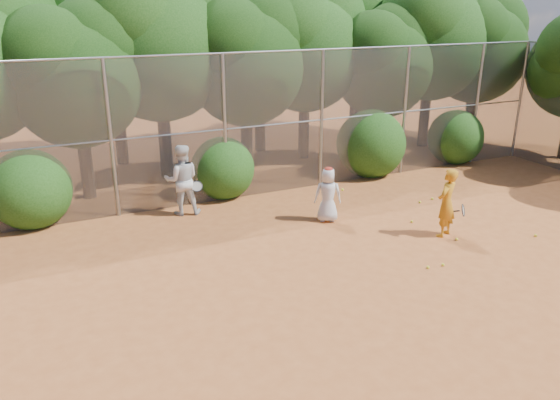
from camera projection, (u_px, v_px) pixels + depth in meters
ground at (380, 284)px, 10.74m from camera, size 80.00×80.00×0.00m
fence_back at (255, 124)px, 15.10m from camera, size 20.05×0.09×4.03m
tree_2 at (76, 69)px, 14.41m from camera, size 3.99×3.47×5.47m
tree_3 at (159, 33)px, 16.00m from camera, size 4.89×4.26×6.70m
tree_4 at (246, 54)px, 16.70m from camera, size 4.19×3.64×5.73m
tree_5 at (306, 40)px, 18.29m from camera, size 4.51×3.92×6.17m
tree_6 at (384, 58)px, 18.63m from camera, size 3.86×3.36×5.29m
tree_7 at (433, 31)px, 19.88m from camera, size 4.77×4.14×6.53m
tree_8 at (479, 43)px, 20.58m from camera, size 4.25×3.70×5.82m
tree_10 at (111, 23)px, 17.39m from camera, size 5.15×4.48×7.06m
tree_11 at (260, 35)px, 19.21m from camera, size 4.64×4.03×6.35m
tree_12 at (359, 22)px, 21.42m from camera, size 5.02×4.37×6.88m
bush_0 at (29, 186)px, 13.35m from camera, size 2.00×2.00×2.00m
bush_1 at (223, 165)px, 15.39m from camera, size 1.80×1.80×1.80m
bush_2 at (371, 141)px, 17.33m from camera, size 2.20×2.20×2.20m
bush_3 at (456, 135)px, 18.79m from camera, size 1.90×1.90×1.90m
player_yellow at (447, 203)px, 12.72m from camera, size 0.85×0.64×1.65m
player_teen at (328, 194)px, 13.65m from camera, size 0.81×0.70×1.42m
player_white at (182, 180)px, 14.04m from camera, size 1.04×0.89×1.85m
ball_0 at (412, 221)px, 13.74m from camera, size 0.07×0.07×0.07m
ball_1 at (432, 199)px, 15.34m from camera, size 0.07×0.07×0.07m
ball_2 at (428, 267)px, 11.34m from camera, size 0.07×0.07×0.07m
ball_3 at (457, 239)px, 12.70m from camera, size 0.07×0.07×0.07m
ball_4 at (443, 265)px, 11.46m from camera, size 0.07×0.07×0.07m
ball_5 at (420, 202)px, 15.08m from camera, size 0.07×0.07×0.07m
ball_6 at (536, 235)px, 12.91m from camera, size 0.07×0.07×0.07m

